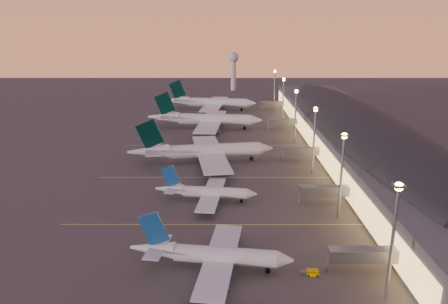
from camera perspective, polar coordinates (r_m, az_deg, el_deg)
ground at (r=131.48m, az=-0.89°, el=-8.49°), size 700.00×700.00×0.00m
airliner_narrow_south at (r=104.50m, az=-1.76°, el=-13.29°), size 38.68×34.84×13.82m
airliner_narrow_north at (r=141.73m, az=-2.38°, el=-5.25°), size 33.41×30.04×11.93m
airliner_wide_near at (r=179.88m, az=-2.89°, el=0.11°), size 60.15×55.34×19.26m
airliner_wide_mid at (r=239.29m, az=-2.52°, el=4.28°), size 63.11×57.76×20.18m
airliner_wide_far at (r=292.29m, az=-1.91°, el=6.49°), size 62.09×57.03×19.87m
terminal_building at (r=206.15m, az=16.89°, el=2.63°), size 56.35×255.00×17.46m
light_masts at (r=191.13m, az=10.28°, el=4.73°), size 2.20×217.20×25.90m
radar_tower at (r=380.82m, az=1.24°, el=11.35°), size 9.00×9.00×32.50m
lane_markings at (r=168.60m, az=-0.68°, el=-2.76°), size 90.00×180.36×0.00m
baggage_tug_a at (r=105.60m, az=11.19°, el=-15.18°), size 4.24×2.04×1.23m
baggage_tug_b at (r=115.93m, az=16.29°, el=-12.52°), size 4.25×2.31×1.20m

